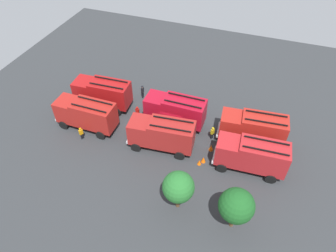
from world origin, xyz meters
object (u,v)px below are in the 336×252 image
at_px(firefighter_0, 212,133).
at_px(traffic_cone_1, 199,162).
at_px(firefighter_4, 126,93).
at_px(fire_truck_2, 103,92).
at_px(firefighter_3, 143,91).
at_px(traffic_cone_0, 203,159).
at_px(fire_truck_5, 86,113).
at_px(tree_0, 236,206).
at_px(traffic_cone_2, 211,148).
at_px(firefighter_1, 81,133).
at_px(fire_truck_4, 162,133).
at_px(firefighter_2, 137,112).
at_px(tree_1, 178,187).
at_px(fire_truck_3, 252,155).
at_px(fire_truck_1, 175,110).
at_px(fire_truck_0, 253,127).

relative_size(firefighter_0, traffic_cone_1, 2.66).
bearing_deg(firefighter_4, firefighter_0, 0.14).
xyz_separation_m(fire_truck_2, firefighter_3, (-3.95, -3.18, -1.11)).
distance_m(traffic_cone_0, traffic_cone_1, 0.57).
height_order(fire_truck_5, tree_0, tree_0).
xyz_separation_m(tree_0, traffic_cone_2, (3.88, -8.14, -2.83)).
xyz_separation_m(firefighter_1, firefighter_4, (-1.64, -8.21, 0.12)).
bearing_deg(fire_truck_4, fire_truck_2, -30.00).
height_order(firefighter_2, tree_0, tree_0).
relative_size(tree_1, traffic_cone_0, 6.31).
height_order(fire_truck_2, firefighter_0, fire_truck_2).
bearing_deg(fire_truck_5, fire_truck_4, 179.63).
height_order(firefighter_3, firefighter_4, firefighter_3).
xyz_separation_m(firefighter_2, tree_0, (-13.64, 10.35, 2.30)).
bearing_deg(firefighter_4, tree_1, -33.82).
xyz_separation_m(fire_truck_3, firefighter_4, (16.93, -6.11, -1.14)).
height_order(fire_truck_1, fire_truck_2, same).
bearing_deg(fire_truck_0, traffic_cone_0, 43.06).
bearing_deg(fire_truck_4, traffic_cone_1, 162.22).
relative_size(firefighter_2, tree_1, 0.36).
bearing_deg(fire_truck_2, traffic_cone_0, 158.45).
bearing_deg(fire_truck_5, tree_0, 159.88).
bearing_deg(firefighter_4, fire_truck_5, -92.13).
distance_m(fire_truck_2, fire_truck_3, 19.36).
xyz_separation_m(firefighter_1, firefighter_2, (-4.52, -5.47, -0.00)).
relative_size(firefighter_1, firefighter_4, 0.90).
distance_m(fire_truck_0, traffic_cone_0, 6.55).
xyz_separation_m(firefighter_4, tree_1, (-11.40, 12.83, 2.00)).
bearing_deg(traffic_cone_1, fire_truck_5, -4.40).
height_order(firefighter_0, tree_0, tree_0).
height_order(firefighter_0, traffic_cone_1, firefighter_0).
relative_size(fire_truck_5, tree_1, 1.61).
height_order(fire_truck_0, fire_truck_1, same).
bearing_deg(fire_truck_0, fire_truck_2, -5.43).
relative_size(fire_truck_2, fire_truck_4, 0.99).
distance_m(fire_truck_1, tree_0, 14.17).
xyz_separation_m(fire_truck_1, traffic_cone_2, (-5.11, 2.77, -1.79)).
relative_size(fire_truck_1, traffic_cone_1, 11.64).
bearing_deg(fire_truck_5, firefighter_1, 97.12).
bearing_deg(traffic_cone_2, firefighter_2, -12.77).
xyz_separation_m(firefighter_4, traffic_cone_2, (-12.64, 4.95, -0.65)).
height_order(fire_truck_4, traffic_cone_0, fire_truck_4).
relative_size(fire_truck_4, traffic_cone_1, 11.98).
distance_m(fire_truck_4, firefighter_0, 5.95).
bearing_deg(fire_truck_4, firefighter_0, -152.46).
xyz_separation_m(fire_truck_0, traffic_cone_2, (3.83, 2.80, -1.79)).
height_order(fire_truck_3, fire_truck_5, same).
bearing_deg(fire_truck_1, tree_1, 109.87).
bearing_deg(firefighter_0, traffic_cone_0, 115.10).
xyz_separation_m(traffic_cone_0, traffic_cone_1, (0.31, 0.47, -0.05)).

